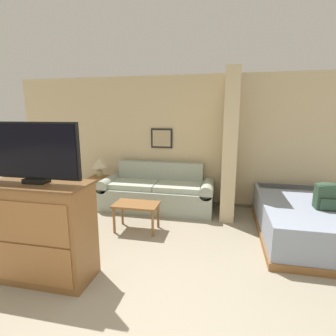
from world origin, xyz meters
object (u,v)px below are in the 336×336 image
object	(u,v)px
table_lamp	(99,164)
bed	(314,219)
backpack	(327,195)
couch	(157,192)
coffee_table	(136,207)
tv_dresser	(42,232)
tv	(33,152)

from	to	relation	value
table_lamp	bed	bearing A→B (deg)	-10.98
table_lamp	backpack	bearing A→B (deg)	-14.45
backpack	table_lamp	bearing A→B (deg)	165.55
couch	coffee_table	bearing A→B (deg)	-93.78
tv_dresser	bed	distance (m)	3.79
tv_dresser	tv	world-z (taller)	tv
backpack	tv	bearing A→B (deg)	-156.00
coffee_table	tv	world-z (taller)	tv
tv	table_lamp	bearing A→B (deg)	102.35
table_lamp	backpack	world-z (taller)	table_lamp
coffee_table	couch	bearing A→B (deg)	86.22
table_lamp	backpack	xyz separation A→B (m)	(3.94, -1.01, -0.10)
couch	bed	distance (m)	2.74
table_lamp	tv_dresser	xyz separation A→B (m)	(0.55, -2.52, -0.28)
couch	tv_dresser	bearing A→B (deg)	-105.74
table_lamp	tv_dresser	bearing A→B (deg)	-77.66
couch	backpack	xyz separation A→B (m)	(2.69, -0.96, 0.42)
tv	coffee_table	bearing A→B (deg)	66.08
couch	table_lamp	size ratio (longest dim) A/B	5.74
couch	table_lamp	bearing A→B (deg)	177.62
couch	coffee_table	xyz separation A→B (m)	(-0.07, -1.06, 0.06)
couch	tv	bearing A→B (deg)	-105.74
bed	coffee_table	bearing A→B (deg)	-172.59
couch	tv	xyz separation A→B (m)	(-0.70, -2.47, 1.13)
couch	backpack	bearing A→B (deg)	-19.69
table_lamp	bed	xyz separation A→B (m)	(3.90, -0.76, -0.57)
tv_dresser	backpack	xyz separation A→B (m)	(3.39, 1.51, 0.18)
bed	couch	bearing A→B (deg)	165.12
tv	backpack	bearing A→B (deg)	24.00
coffee_table	backpack	distance (m)	2.78
coffee_table	tv_dresser	size ratio (longest dim) A/B	0.62
backpack	couch	bearing A→B (deg)	160.31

